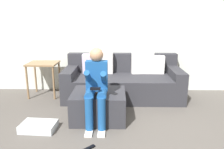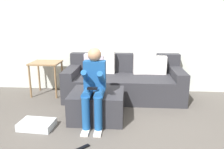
{
  "view_description": "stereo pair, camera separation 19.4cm",
  "coord_description": "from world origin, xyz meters",
  "px_view_note": "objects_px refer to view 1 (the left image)",
  "views": [
    {
      "loc": [
        -0.08,
        -2.69,
        1.53
      ],
      "look_at": [
        -0.15,
        0.99,
        0.59
      ],
      "focal_mm": 35.54,
      "sensor_mm": 36.0,
      "label": 1
    },
    {
      "loc": [
        0.12,
        -2.68,
        1.53
      ],
      "look_at": [
        -0.15,
        0.99,
        0.59
      ],
      "focal_mm": 35.54,
      "sensor_mm": 36.0,
      "label": 2
    }
  ],
  "objects_px": {
    "storage_bin": "(39,126)",
    "remote_near_ottoman": "(88,149)",
    "couch_sectional": "(122,81)",
    "side_table": "(43,68)",
    "person_seated": "(96,85)",
    "ottoman": "(99,105)"
  },
  "relations": [
    {
      "from": "ottoman",
      "to": "storage_bin",
      "type": "distance_m",
      "value": 0.92
    },
    {
      "from": "ottoman",
      "to": "person_seated",
      "type": "bearing_deg",
      "value": -93.73
    },
    {
      "from": "couch_sectional",
      "to": "storage_bin",
      "type": "xyz_separation_m",
      "value": [
        -1.21,
        -1.41,
        -0.27
      ]
    },
    {
      "from": "ottoman",
      "to": "storage_bin",
      "type": "relative_size",
      "value": 1.7
    },
    {
      "from": "person_seated",
      "to": "side_table",
      "type": "distance_m",
      "value": 1.72
    },
    {
      "from": "couch_sectional",
      "to": "storage_bin",
      "type": "relative_size",
      "value": 4.69
    },
    {
      "from": "storage_bin",
      "to": "ottoman",
      "type": "bearing_deg",
      "value": 25.45
    },
    {
      "from": "storage_bin",
      "to": "remote_near_ottoman",
      "type": "height_order",
      "value": "storage_bin"
    },
    {
      "from": "couch_sectional",
      "to": "ottoman",
      "type": "bearing_deg",
      "value": -110.89
    },
    {
      "from": "person_seated",
      "to": "side_table",
      "type": "relative_size",
      "value": 1.66
    },
    {
      "from": "side_table",
      "to": "remote_near_ottoman",
      "type": "xyz_separation_m",
      "value": [
        1.11,
        -1.92,
        -0.56
      ]
    },
    {
      "from": "couch_sectional",
      "to": "person_seated",
      "type": "relative_size",
      "value": 2.0
    },
    {
      "from": "person_seated",
      "to": "couch_sectional",
      "type": "bearing_deg",
      "value": 71.76
    },
    {
      "from": "ottoman",
      "to": "person_seated",
      "type": "distance_m",
      "value": 0.45
    },
    {
      "from": "person_seated",
      "to": "side_table",
      "type": "bearing_deg",
      "value": 132.74
    },
    {
      "from": "person_seated",
      "to": "remote_near_ottoman",
      "type": "distance_m",
      "value": 0.89
    },
    {
      "from": "couch_sectional",
      "to": "side_table",
      "type": "bearing_deg",
      "value": 178.63
    },
    {
      "from": "ottoman",
      "to": "storage_bin",
      "type": "height_order",
      "value": "ottoman"
    },
    {
      "from": "ottoman",
      "to": "side_table",
      "type": "relative_size",
      "value": 1.2
    },
    {
      "from": "storage_bin",
      "to": "side_table",
      "type": "xyz_separation_m",
      "value": [
        -0.36,
        1.45,
        0.52
      ]
    },
    {
      "from": "couch_sectional",
      "to": "person_seated",
      "type": "distance_m",
      "value": 1.32
    },
    {
      "from": "storage_bin",
      "to": "remote_near_ottoman",
      "type": "relative_size",
      "value": 2.48
    }
  ]
}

